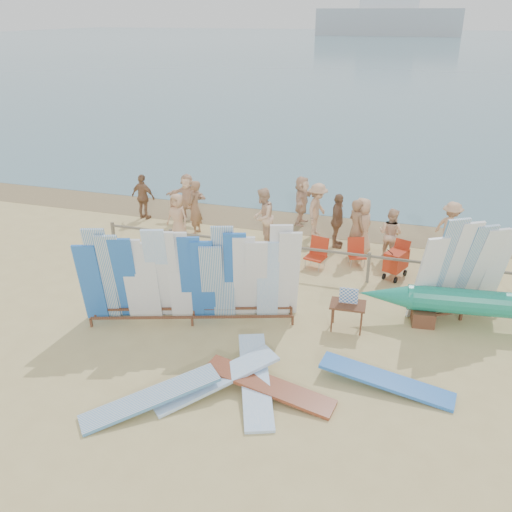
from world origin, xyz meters
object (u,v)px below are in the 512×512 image
(flat_board_b, at_px, (216,388))
(flat_board_a, at_px, (255,387))
(beachgoer_11, at_px, (187,197))
(beachgoer_0, at_px, (178,217))
(beachgoer_1, at_px, (195,208))
(beachgoer_4, at_px, (337,221))
(outrigger_canoe, at_px, (509,307))
(beachgoer_7, at_px, (356,229))
(beachgoer_2, at_px, (263,217))
(flat_board_c, at_px, (269,393))
(beachgoer_5, at_px, (302,200))
(stroller, at_px, (396,264))
(beachgoer_8, at_px, (390,234))
(side_surfboard_rack, at_px, (462,271))
(beachgoer_extra_1, at_px, (143,197))
(main_surfboard_rack, at_px, (191,278))
(beachgoer_3, at_px, (317,210))
(beachgoer_9, at_px, (451,228))
(flat_board_e, at_px, (152,407))
(vendor_table, at_px, (347,316))
(beachgoer_6, at_px, (361,227))
(beach_chair_left, at_px, (316,259))
(flat_board_d, at_px, (385,387))
(beach_chair_right, at_px, (356,257))

(flat_board_b, distance_m, flat_board_a, 0.79)
(beachgoer_11, relative_size, beachgoer_0, 1.06)
(flat_board_b, distance_m, beachgoer_1, 8.50)
(beachgoer_4, bearing_deg, outrigger_canoe, -131.39)
(beachgoer_7, distance_m, beachgoer_2, 3.00)
(flat_board_c, relative_size, beachgoer_5, 1.55)
(stroller, bearing_deg, beachgoer_0, -163.64)
(beachgoer_8, relative_size, beachgoer_7, 0.86)
(outrigger_canoe, distance_m, beachgoer_11, 11.35)
(side_surfboard_rack, height_order, beachgoer_extra_1, side_surfboard_rack)
(flat_board_b, relative_size, beachgoer_7, 1.46)
(beachgoer_4, bearing_deg, main_surfboard_rack, 153.77)
(beachgoer_8, bearing_deg, beachgoer_1, 23.24)
(beachgoer_4, relative_size, beachgoer_3, 0.97)
(side_surfboard_rack, bearing_deg, beachgoer_9, 61.03)
(flat_board_e, bearing_deg, stroller, 107.32)
(beachgoer_1, xyz_separation_m, beachgoer_2, (2.43, -0.19, 0.01))
(outrigger_canoe, bearing_deg, beachgoer_0, 156.81)
(vendor_table, relative_size, flat_board_e, 0.40)
(flat_board_c, relative_size, beachgoer_11, 1.60)
(main_surfboard_rack, bearing_deg, beachgoer_5, 63.73)
(side_surfboard_rack, relative_size, flat_board_a, 1.02)
(flat_board_e, height_order, stroller, stroller)
(flat_board_b, bearing_deg, beachgoer_11, 159.49)
(stroller, bearing_deg, outrigger_canoe, -15.47)
(beachgoer_5, bearing_deg, beachgoer_6, -127.37)
(side_surfboard_rack, bearing_deg, beach_chair_left, 124.52)
(beach_chair_left, distance_m, beachgoer_7, 1.63)
(stroller, distance_m, beachgoer_2, 4.50)
(side_surfboard_rack, relative_size, flat_board_d, 1.02)
(beachgoer_9, bearing_deg, beachgoer_5, 24.09)
(beachgoer_1, bearing_deg, beach_chair_right, 80.91)
(beachgoer_extra_1, height_order, beachgoer_2, beachgoer_2)
(side_surfboard_rack, relative_size, vendor_table, 2.51)
(beachgoer_6, bearing_deg, flat_board_e, 15.77)
(flat_board_e, distance_m, beach_chair_right, 8.17)
(beach_chair_right, bearing_deg, flat_board_e, -131.00)
(flat_board_d, distance_m, beachgoer_4, 7.27)
(beachgoer_7, bearing_deg, beachgoer_3, 3.87)
(beachgoer_11, distance_m, beachgoer_extra_1, 1.60)
(beachgoer_3, bearing_deg, outrigger_canoe, -121.95)
(side_surfboard_rack, bearing_deg, beachgoer_1, 128.10)
(side_surfboard_rack, distance_m, beachgoer_11, 10.20)
(beachgoer_8, xyz_separation_m, beachgoer_11, (-7.28, 1.37, 0.04))
(outrigger_canoe, bearing_deg, beachgoer_4, 133.77)
(stroller, distance_m, beachgoer_extra_1, 9.39)
(side_surfboard_rack, bearing_deg, beachgoer_2, 122.09)
(beachgoer_5, bearing_deg, vendor_table, -154.47)
(flat_board_d, distance_m, beachgoer_1, 9.58)
(beachgoer_1, bearing_deg, beachgoer_2, 85.35)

